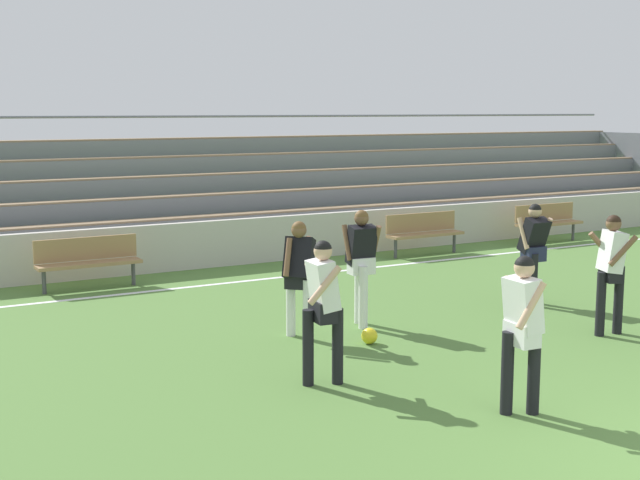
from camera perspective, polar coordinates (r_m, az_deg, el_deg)
The scene contains 13 objects.
field_line_sideline at distance 16.08m, azimuth -3.93°, elevation -2.60°, with size 44.00×0.12×0.01m, color white.
sideline_wall at distance 17.48m, azimuth -6.30°, elevation -0.19°, with size 48.00×0.16×0.93m, color #BCB7AD.
bleacher_stand at distance 21.19m, azimuth -0.91°, elevation 3.64°, with size 23.78×4.00×2.97m.
bench_centre_sideline at distance 18.81m, azimuth 6.82°, elevation 0.67°, with size 1.80×0.40×0.90m.
bench_near_wall_gap at distance 15.67m, azimuth -15.00°, elevation -1.15°, with size 1.80×0.40×0.90m.
bench_near_bin at distance 21.14m, azimuth 14.70°, elevation 1.32°, with size 1.80×0.40×0.90m.
player_dark_wide_left at distance 12.48m, azimuth 2.73°, elevation -1.13°, with size 0.48×0.44×1.70m.
player_dark_on_ball at distance 11.82m, azimuth -1.39°, elevation -1.94°, with size 0.63×0.55×1.62m.
player_dark_dropping_back at distance 14.27m, azimuth 13.87°, elevation -0.33°, with size 0.45×0.41×1.63m.
player_white_overlapping at distance 9.80m, azimuth 0.19°, elevation -3.93°, with size 0.59×0.50×1.67m.
player_white_trailing_run at distance 9.09m, azimuth 13.15°, elevation -5.20°, with size 0.49×0.48×1.66m.
player_white_wide_right at distance 12.63m, azimuth 18.61°, elevation -1.49°, with size 0.44×0.63×1.69m.
soccer_ball at distance 11.71m, azimuth 3.27°, elevation -6.31°, with size 0.22×0.22×0.22m, color yellow.
Camera 1 is at (-6.83, -4.07, 3.12)m, focal length 48.72 mm.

